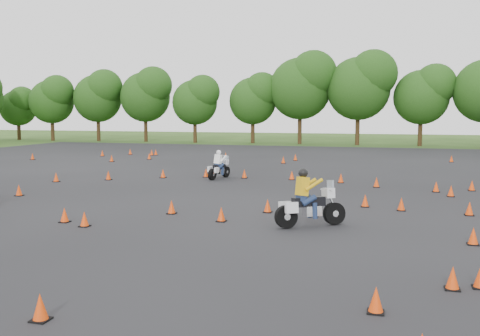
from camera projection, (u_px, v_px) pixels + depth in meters
name	position (u px, v px, depth m)	size (l,w,h in m)	color
ground	(209.00, 214.00, 18.53)	(140.00, 140.00, 0.00)	#2D5119
asphalt_pad	(252.00, 190.00, 24.28)	(62.00, 62.00, 0.00)	black
treeline	(373.00, 99.00, 50.16)	(87.15, 32.74, 11.05)	#1F4413
traffic_cones	(249.00, 186.00, 23.86)	(36.41, 32.63, 0.45)	#ED410A
rider_yellow	(311.00, 198.00, 16.39)	(2.33, 0.72, 1.80)	gold
rider_white	(219.00, 164.00, 28.19)	(1.98, 0.61, 1.52)	white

